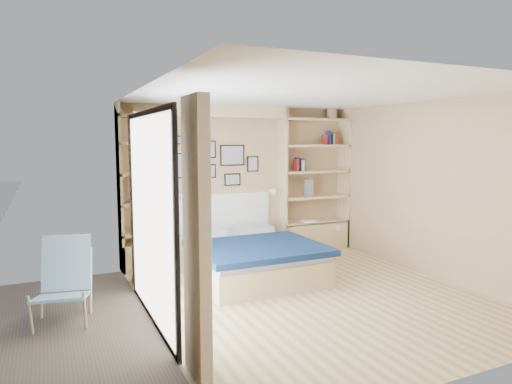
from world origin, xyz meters
name	(u,v)px	position (x,y,z in m)	size (l,w,h in m)	color
ground	(310,295)	(0.00, 0.00, 0.00)	(4.50, 4.50, 0.00)	#D3BB80
room_shell	(235,198)	(-0.39, 1.52, 1.08)	(4.50, 4.50, 4.50)	tan
bed	(247,256)	(-0.36, 1.13, 0.28)	(1.73, 2.18, 1.07)	tan
photo_gallery	(215,161)	(-0.45, 2.22, 1.60)	(1.48, 0.02, 0.82)	black
reading_lamps	(229,193)	(-0.30, 2.00, 1.10)	(1.92, 0.12, 0.15)	silver
shelf_decor	(308,154)	(1.21, 2.07, 1.72)	(3.51, 0.23, 2.03)	#A51E1E
deck_chair	(64,281)	(-2.83, 0.47, 0.43)	(0.69, 0.98, 0.90)	tan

